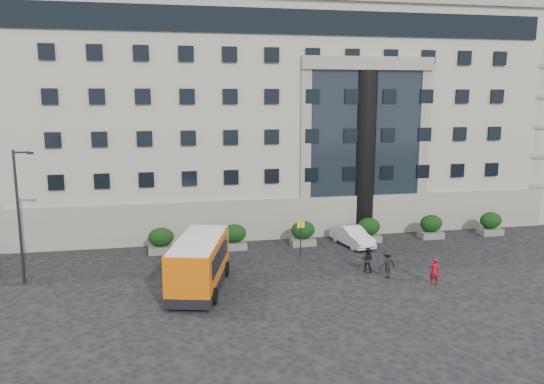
{
  "coord_description": "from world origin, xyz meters",
  "views": [
    {
      "loc": [
        -3.43,
        -29.43,
        11.01
      ],
      "look_at": [
        3.09,
        3.1,
        5.0
      ],
      "focal_mm": 35.0,
      "sensor_mm": 36.0,
      "label": 1
    }
  ],
  "objects": [
    {
      "name": "red_truck",
      "position": [
        -12.03,
        12.8,
        1.45
      ],
      "size": [
        2.75,
        5.38,
        2.82
      ],
      "rotation": [
        0.0,
        0.0,
        0.07
      ],
      "color": "maroon",
      "rests_on": "ground"
    },
    {
      "name": "hedge_c",
      "position": [
        6.4,
        7.8,
        0.93
      ],
      "size": [
        1.8,
        1.26,
        1.84
      ],
      "color": "#5E5E5B",
      "rests_on": "ground"
    },
    {
      "name": "ground",
      "position": [
        0.0,
        0.0,
        0.0
      ],
      "size": [
        120.0,
        120.0,
        0.0
      ],
      "primitive_type": "plane",
      "color": "black",
      "rests_on": "ground"
    },
    {
      "name": "pedestrian_c",
      "position": [
        9.63,
        -0.29,
        0.9
      ],
      "size": [
        1.29,
        0.93,
        1.79
      ],
      "primitive_type": "imported",
      "rotation": [
        0.0,
        0.0,
        3.39
      ],
      "color": "black",
      "rests_on": "ground"
    },
    {
      "name": "civic_building",
      "position": [
        6.0,
        22.0,
        9.0
      ],
      "size": [
        44.0,
        24.0,
        18.0
      ],
      "primitive_type": "cube",
      "color": "#9F9C8C",
      "rests_on": "ground"
    },
    {
      "name": "hedge_d",
      "position": [
        11.6,
        7.8,
        0.93
      ],
      "size": [
        1.8,
        1.26,
        1.84
      ],
      "color": "#5E5E5B",
      "rests_on": "ground"
    },
    {
      "name": "hedge_a",
      "position": [
        -4.0,
        7.8,
        0.93
      ],
      "size": [
        1.8,
        1.26,
        1.84
      ],
      "color": "#5E5E5B",
      "rests_on": "ground"
    },
    {
      "name": "pedestrian_b",
      "position": [
        8.84,
        1.04,
        0.8
      ],
      "size": [
        0.97,
        0.91,
        1.6
      ],
      "primitive_type": "imported",
      "rotation": [
        0.0,
        0.0,
        2.62
      ],
      "color": "black",
      "rests_on": "ground"
    },
    {
      "name": "hedge_e",
      "position": [
        16.8,
        7.8,
        0.93
      ],
      "size": [
        1.8,
        1.26,
        1.84
      ],
      "color": "#5E5E5B",
      "rests_on": "ground"
    },
    {
      "name": "street_lamp",
      "position": [
        -11.94,
        3.0,
        4.37
      ],
      "size": [
        1.16,
        0.18,
        8.0
      ],
      "color": "#262628",
      "rests_on": "ground"
    },
    {
      "name": "hedge_b",
      "position": [
        1.2,
        7.8,
        0.93
      ],
      "size": [
        1.8,
        1.26,
        1.84
      ],
      "color": "#5E5E5B",
      "rests_on": "ground"
    },
    {
      "name": "parked_car_d",
      "position": [
        -16.02,
        12.84,
        0.76
      ],
      "size": [
        3.23,
        5.74,
        1.51
      ],
      "primitive_type": "imported",
      "rotation": [
        0.0,
        0.0,
        0.14
      ],
      "color": "black",
      "rests_on": "ground"
    },
    {
      "name": "bus_stop_sign",
      "position": [
        5.5,
        5.0,
        1.73
      ],
      "size": [
        0.5,
        0.08,
        2.52
      ],
      "color": "#262628",
      "rests_on": "ground"
    },
    {
      "name": "minibus",
      "position": [
        -1.79,
        0.12,
        1.64
      ],
      "size": [
        4.18,
        7.51,
        2.97
      ],
      "rotation": [
        0.0,
        0.0,
        -0.26
      ],
      "color": "#D05A09",
      "rests_on": "ground"
    },
    {
      "name": "white_taxi",
      "position": [
        10.0,
        7.0,
        0.72
      ],
      "size": [
        2.37,
        4.59,
        1.44
      ],
      "primitive_type": "imported",
      "rotation": [
        0.0,
        0.0,
        0.2
      ],
      "color": "silver",
      "rests_on": "ground"
    },
    {
      "name": "entrance_column",
      "position": [
        12.0,
        10.3,
        6.5
      ],
      "size": [
        1.8,
        1.8,
        13.0
      ],
      "primitive_type": "cylinder",
      "color": "black",
      "rests_on": "ground"
    },
    {
      "name": "pedestrian_a",
      "position": [
        11.88,
        -1.93,
        0.81
      ],
      "size": [
        0.7,
        0.58,
        1.63
      ],
      "primitive_type": "imported",
      "rotation": [
        0.0,
        0.0,
        2.76
      ],
      "color": "maroon",
      "rests_on": "ground"
    },
    {
      "name": "hedge_f",
      "position": [
        22.0,
        7.8,
        0.93
      ],
      "size": [
        1.8,
        1.26,
        1.84
      ],
      "color": "#5E5E5B",
      "rests_on": "ground"
    }
  ]
}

